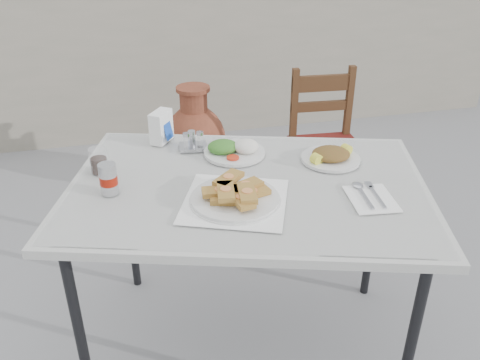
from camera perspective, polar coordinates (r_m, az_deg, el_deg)
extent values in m
plane|color=gray|center=(2.47, 0.20, -16.99)|extent=(80.00, 80.00, 0.00)
cylinder|color=black|center=(2.02, -17.56, -16.15)|extent=(0.04, 0.04, 0.78)
cylinder|color=black|center=(1.98, 18.56, -17.43)|extent=(0.04, 0.04, 0.78)
cylinder|color=black|center=(2.57, -12.24, -4.56)|extent=(0.04, 0.04, 0.78)
cylinder|color=black|center=(2.54, 14.72, -5.33)|extent=(0.04, 0.04, 0.78)
cube|color=white|center=(1.95, 0.85, -0.93)|extent=(1.57, 1.28, 0.03)
cube|color=white|center=(1.94, 0.86, -0.43)|extent=(1.52, 1.23, 0.01)
cube|color=white|center=(1.82, -0.57, -2.36)|extent=(0.47, 0.47, 0.00)
cylinder|color=silver|center=(1.81, -0.57, -2.10)|extent=(0.32, 0.32, 0.02)
cylinder|color=silver|center=(1.82, -0.57, -2.23)|extent=(0.33, 0.33, 0.01)
cylinder|color=silver|center=(2.16, -0.63, 3.12)|extent=(0.26, 0.26, 0.01)
ellipsoid|color=white|center=(2.15, 0.68, 3.80)|extent=(0.11, 0.11, 0.06)
ellipsoid|color=#2B6E1F|center=(2.15, -1.94, 3.74)|extent=(0.13, 0.12, 0.05)
cylinder|color=red|center=(2.09, -0.81, 2.53)|extent=(0.05, 0.05, 0.01)
cylinder|color=silver|center=(2.14, 10.13, 2.37)|extent=(0.24, 0.24, 0.01)
ellipsoid|color=#296E1B|center=(2.13, 10.18, 2.91)|extent=(0.16, 0.15, 0.05)
cylinder|color=yellow|center=(2.08, 8.57, 2.34)|extent=(0.05, 0.05, 0.04)
cylinder|color=yellow|center=(2.18, 11.83, 3.37)|extent=(0.05, 0.05, 0.04)
cylinder|color=silver|center=(1.90, -14.56, 0.14)|extent=(0.06, 0.06, 0.12)
cylinder|color=#A11A0B|center=(1.91, -14.54, 0.01)|extent=(0.07, 0.07, 0.03)
cylinder|color=#B6B6BD|center=(1.88, -14.76, 1.64)|extent=(0.06, 0.06, 0.00)
cylinder|color=white|center=(2.07, -15.60, 2.12)|extent=(0.07, 0.07, 0.10)
cylinder|color=black|center=(2.08, -15.52, 1.62)|extent=(0.06, 0.06, 0.06)
cube|color=white|center=(2.29, -8.85, 5.94)|extent=(0.11, 0.13, 0.14)
cube|color=blue|center=(2.27, -8.05, 5.56)|extent=(0.05, 0.06, 0.08)
cube|color=#B6B6BD|center=(2.23, -5.31, 3.75)|extent=(0.13, 0.11, 0.01)
cylinder|color=white|center=(2.18, -6.01, 4.41)|extent=(0.03, 0.03, 0.07)
cylinder|color=white|center=(2.19, -4.51, 4.57)|extent=(0.03, 0.03, 0.07)
cylinder|color=#B6B6BD|center=(2.23, -5.45, 4.83)|extent=(0.03, 0.03, 0.06)
cube|color=white|center=(1.89, 14.52, -2.04)|extent=(0.18, 0.22, 0.00)
cube|color=#B6B6BD|center=(1.88, 13.90, -1.92)|extent=(0.03, 0.16, 0.00)
ellipsoid|color=#B6B6BD|center=(1.95, 13.05, -0.54)|extent=(0.04, 0.05, 0.01)
cube|color=#B6B6BD|center=(1.90, 15.18, -1.83)|extent=(0.03, 0.16, 0.00)
cube|color=#B6B6BD|center=(1.97, 14.29, -0.52)|extent=(0.03, 0.05, 0.00)
cube|color=#35220E|center=(3.03, 7.36, -2.46)|extent=(0.04, 0.04, 0.44)
cube|color=#35220E|center=(3.14, 13.48, -1.86)|extent=(0.04, 0.04, 0.44)
cube|color=#35220E|center=(3.32, 5.69, 0.60)|extent=(0.04, 0.04, 0.44)
cube|color=#35220E|center=(3.42, 11.35, 1.05)|extent=(0.04, 0.04, 0.44)
cube|color=maroon|center=(3.11, 9.83, 3.30)|extent=(0.44, 0.44, 0.05)
cube|color=#35220E|center=(3.13, 6.09, 8.07)|extent=(0.04, 0.04, 0.48)
cube|color=#35220E|center=(3.24, 12.12, 8.29)|extent=(0.04, 0.04, 0.48)
cube|color=#35220E|center=(3.13, 9.36, 10.68)|extent=(0.39, 0.06, 0.10)
cube|color=#35220E|center=(3.18, 9.16, 8.19)|extent=(0.39, 0.06, 0.06)
cylinder|color=brown|center=(3.58, -4.82, -0.35)|extent=(0.32, 0.32, 0.08)
ellipsoid|color=brown|center=(3.45, -5.03, 4.17)|extent=(0.42, 0.42, 0.52)
cylinder|color=#C8BB92|center=(3.45, -5.03, 4.17)|extent=(0.43, 0.43, 0.06)
cylinder|color=brown|center=(3.34, -5.24, 8.70)|extent=(0.18, 0.18, 0.16)
cylinder|color=brown|center=(3.31, -5.31, 10.17)|extent=(0.22, 0.22, 0.02)
cube|color=gray|center=(4.36, -8.03, 12.77)|extent=(6.00, 0.25, 1.20)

